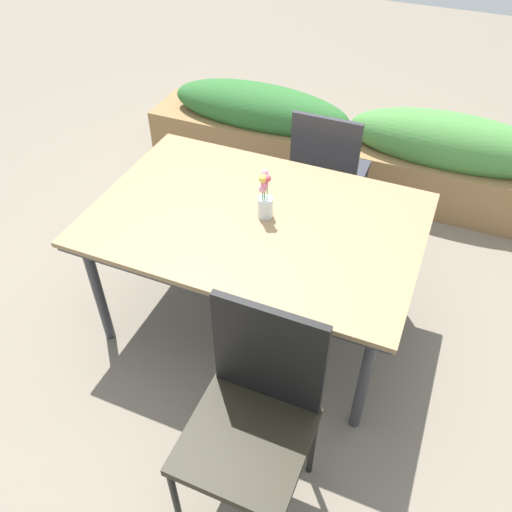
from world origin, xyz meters
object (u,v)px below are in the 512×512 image
Objects in this scene: planter_box at (350,145)px; chair_near_right at (255,410)px; dining_table at (256,226)px; chair_far_side at (328,169)px; flower_vase at (264,199)px.

chair_near_right is at bearing -83.91° from planter_box.
dining_table is at bearing -67.41° from chair_near_right.
dining_table is 0.92m from chair_far_side.
planter_box is at bearing 91.19° from chair_far_side.
planter_box is (0.10, 1.55, -0.37)m from dining_table.
chair_near_right reaches higher than dining_table.
chair_near_right is at bearing -81.97° from chair_far_side.
dining_table is 0.97m from chair_near_right.
chair_far_side is at bearing 84.55° from flower_vase.
dining_table is at bearing -97.35° from chair_far_side.
flower_vase is (-0.33, 0.91, 0.28)m from chair_near_right.
chair_far_side is 3.62× the size of flower_vase.
flower_vase is at bearing 34.56° from dining_table.
chair_near_right is 1.08× the size of chair_far_side.
chair_far_side reaches higher than planter_box.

